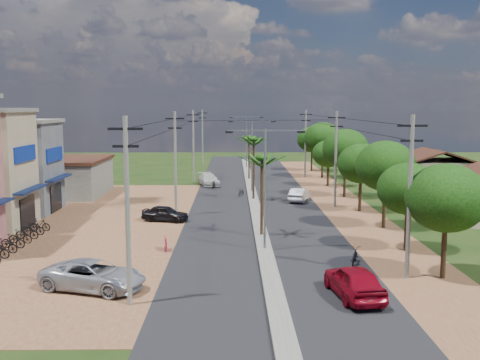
{
  "coord_description": "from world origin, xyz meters",
  "views": [
    {
      "loc": [
        -2.06,
        -35.83,
        9.41
      ],
      "look_at": [
        -1.45,
        13.08,
        3.0
      ],
      "focal_mm": 42.0,
      "sensor_mm": 36.0,
      "label": 1
    }
  ],
  "objects_px": {
    "car_silver_mid": "(299,195)",
    "car_parked_silver": "(93,276)",
    "car_parked_dark": "(165,214)",
    "parked_scooter_row": "(9,244)",
    "car_white_far": "(209,180)",
    "roadside_sign": "(166,244)",
    "moto_rider_east": "(354,257)",
    "car_red_near": "(354,282)"
  },
  "relations": [
    {
      "from": "moto_rider_east",
      "to": "car_white_far",
      "type": "bearing_deg",
      "value": -54.51
    },
    {
      "from": "car_white_far",
      "to": "parked_scooter_row",
      "type": "height_order",
      "value": "car_white_far"
    },
    {
      "from": "car_parked_silver",
      "to": "parked_scooter_row",
      "type": "bearing_deg",
      "value": 61.07
    },
    {
      "from": "car_parked_silver",
      "to": "car_silver_mid",
      "type": "bearing_deg",
      "value": -9.04
    },
    {
      "from": "car_white_far",
      "to": "roadside_sign",
      "type": "xyz_separation_m",
      "value": [
        -1.49,
        -30.65,
        -0.23
      ]
    },
    {
      "from": "car_parked_dark",
      "to": "parked_scooter_row",
      "type": "height_order",
      "value": "car_parked_dark"
    },
    {
      "from": "car_silver_mid",
      "to": "car_parked_silver",
      "type": "distance_m",
      "value": 30.36
    },
    {
      "from": "car_white_far",
      "to": "car_parked_silver",
      "type": "relative_size",
      "value": 0.88
    },
    {
      "from": "moto_rider_east",
      "to": "car_red_near",
      "type": "bearing_deg",
      "value": 96.45
    },
    {
      "from": "car_white_far",
      "to": "car_parked_dark",
      "type": "bearing_deg",
      "value": -112.94
    },
    {
      "from": "car_white_far",
      "to": "roadside_sign",
      "type": "distance_m",
      "value": 30.69
    },
    {
      "from": "car_red_near",
      "to": "car_white_far",
      "type": "relative_size",
      "value": 1.0
    },
    {
      "from": "car_parked_silver",
      "to": "roadside_sign",
      "type": "bearing_deg",
      "value": -1.33
    },
    {
      "from": "parked_scooter_row",
      "to": "car_parked_silver",
      "type": "bearing_deg",
      "value": -46.93
    },
    {
      "from": "car_parked_silver",
      "to": "car_white_far",
      "type": "bearing_deg",
      "value": 11.69
    },
    {
      "from": "car_red_near",
      "to": "moto_rider_east",
      "type": "bearing_deg",
      "value": -110.5
    },
    {
      "from": "car_parked_dark",
      "to": "parked_scooter_row",
      "type": "distance_m",
      "value": 13.06
    },
    {
      "from": "car_silver_mid",
      "to": "roadside_sign",
      "type": "bearing_deg",
      "value": 78.7
    },
    {
      "from": "car_parked_dark",
      "to": "moto_rider_east",
      "type": "relative_size",
      "value": 2.05
    },
    {
      "from": "moto_rider_east",
      "to": "car_parked_silver",
      "type": "bearing_deg",
      "value": 36.3
    },
    {
      "from": "moto_rider_east",
      "to": "parked_scooter_row",
      "type": "height_order",
      "value": "parked_scooter_row"
    },
    {
      "from": "car_silver_mid",
      "to": "car_white_far",
      "type": "height_order",
      "value": "car_white_far"
    },
    {
      "from": "roadside_sign",
      "to": "car_red_near",
      "type": "bearing_deg",
      "value": -50.95
    },
    {
      "from": "car_white_far",
      "to": "car_red_near",
      "type": "bearing_deg",
      "value": -93.2
    },
    {
      "from": "car_white_far",
      "to": "car_parked_silver",
      "type": "bearing_deg",
      "value": -112.09
    },
    {
      "from": "moto_rider_east",
      "to": "parked_scooter_row",
      "type": "bearing_deg",
      "value": 9.83
    },
    {
      "from": "moto_rider_east",
      "to": "car_silver_mid",
      "type": "bearing_deg",
      "value": -69.52
    },
    {
      "from": "roadside_sign",
      "to": "car_silver_mid",
      "type": "bearing_deg",
      "value": 50.82
    },
    {
      "from": "car_parked_silver",
      "to": "parked_scooter_row",
      "type": "height_order",
      "value": "car_parked_silver"
    },
    {
      "from": "parked_scooter_row",
      "to": "car_white_far",
      "type": "bearing_deg",
      "value": 68.93
    },
    {
      "from": "car_parked_silver",
      "to": "parked_scooter_row",
      "type": "xyz_separation_m",
      "value": [
        -7.5,
        8.02,
        -0.26
      ]
    },
    {
      "from": "car_red_near",
      "to": "moto_rider_east",
      "type": "relative_size",
      "value": 2.58
    },
    {
      "from": "car_red_near",
      "to": "car_silver_mid",
      "type": "relative_size",
      "value": 1.18
    },
    {
      "from": "car_silver_mid",
      "to": "car_parked_dark",
      "type": "height_order",
      "value": "car_silver_mid"
    },
    {
      "from": "car_red_near",
      "to": "car_parked_silver",
      "type": "xyz_separation_m",
      "value": [
        -13.17,
        1.36,
        -0.06
      ]
    },
    {
      "from": "car_parked_silver",
      "to": "moto_rider_east",
      "type": "xyz_separation_m",
      "value": [
        14.46,
        4.56,
        -0.27
      ]
    },
    {
      "from": "car_silver_mid",
      "to": "parked_scooter_row",
      "type": "bearing_deg",
      "value": 60.42
    },
    {
      "from": "car_red_near",
      "to": "car_white_far",
      "type": "distance_m",
      "value": 40.9
    },
    {
      "from": "car_red_near",
      "to": "parked_scooter_row",
      "type": "height_order",
      "value": "car_red_near"
    },
    {
      "from": "car_parked_silver",
      "to": "car_red_near",
      "type": "bearing_deg",
      "value": -77.89
    },
    {
      "from": "car_white_far",
      "to": "roadside_sign",
      "type": "relative_size",
      "value": 4.27
    },
    {
      "from": "car_parked_dark",
      "to": "parked_scooter_row",
      "type": "xyz_separation_m",
      "value": [
        -9.1,
        -9.36,
        -0.15
      ]
    }
  ]
}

